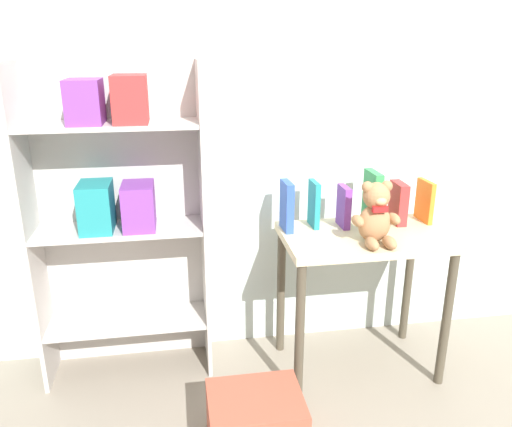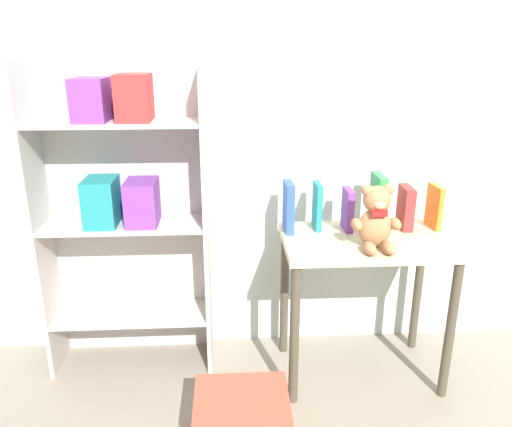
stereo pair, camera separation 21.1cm
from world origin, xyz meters
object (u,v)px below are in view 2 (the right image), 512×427
(book_standing_teal, at_px, (317,206))
(book_standing_green, at_px, (378,202))
(display_table, at_px, (365,261))
(storage_bin, at_px, (242,422))
(book_standing_red, at_px, (406,208))
(book_standing_purple, at_px, (348,210))
(bookshelf_side, at_px, (124,201))
(book_standing_blue, at_px, (289,207))
(book_standing_orange, at_px, (434,206))
(teddy_bear, at_px, (376,219))

(book_standing_teal, distance_m, book_standing_green, 0.26)
(display_table, bearing_deg, book_standing_green, 57.43)
(book_standing_teal, height_order, storage_bin, book_standing_teal)
(display_table, bearing_deg, book_standing_red, 29.18)
(display_table, height_order, book_standing_green, book_standing_green)
(book_standing_purple, bearing_deg, bookshelf_side, 175.29)
(display_table, bearing_deg, book_standing_teal, 146.90)
(book_standing_blue, distance_m, book_standing_green, 0.39)
(book_standing_purple, xyz_separation_m, book_standing_orange, (0.39, 0.01, 0.00))
(book_standing_red, relative_size, storage_bin, 0.54)
(book_standing_red, bearing_deg, book_standing_green, -174.32)
(book_standing_teal, relative_size, storage_bin, 0.59)
(storage_bin, bearing_deg, book_standing_teal, 57.56)
(book_standing_green, bearing_deg, bookshelf_side, 175.92)
(storage_bin, bearing_deg, book_standing_blue, 67.03)
(bookshelf_side, xyz_separation_m, book_standing_teal, (0.85, -0.06, -0.02))
(book_standing_orange, bearing_deg, book_standing_teal, 175.98)
(teddy_bear, distance_m, book_standing_blue, 0.38)
(bookshelf_side, relative_size, storage_bin, 3.99)
(storage_bin, bearing_deg, teddy_bear, 30.70)
(display_table, relative_size, teddy_bear, 2.74)
(bookshelf_side, xyz_separation_m, storage_bin, (0.49, -0.62, -0.68))
(bookshelf_side, distance_m, book_standing_blue, 0.72)
(bookshelf_side, relative_size, book_standing_teal, 6.75)
(bookshelf_side, distance_m, book_standing_teal, 0.85)
(book_standing_blue, bearing_deg, book_standing_orange, -1.30)
(display_table, bearing_deg, book_standing_purple, 122.51)
(book_standing_purple, distance_m, storage_bin, 0.97)
(display_table, bearing_deg, book_standing_blue, 163.17)
(teddy_bear, relative_size, book_standing_green, 1.05)
(book_standing_green, distance_m, storage_bin, 1.06)
(display_table, relative_size, storage_bin, 2.04)
(book_standing_blue, bearing_deg, book_standing_red, -1.39)
(bookshelf_side, bearing_deg, book_standing_orange, -2.93)
(bookshelf_side, relative_size, book_standing_orange, 7.27)
(book_standing_teal, bearing_deg, book_standing_orange, -2.40)
(bookshelf_side, distance_m, storage_bin, 1.04)
(book_standing_blue, height_order, book_standing_green, book_standing_green)
(teddy_bear, relative_size, book_standing_red, 1.38)
(teddy_bear, bearing_deg, display_table, 89.50)
(book_standing_orange, distance_m, storage_bin, 1.22)
(book_standing_red, relative_size, book_standing_orange, 0.98)
(display_table, height_order, book_standing_purple, book_standing_purple)
(teddy_bear, relative_size, storage_bin, 0.75)
(book_standing_green, relative_size, book_standing_orange, 1.29)
(bookshelf_side, height_order, book_standing_red, bookshelf_side)
(book_standing_purple, bearing_deg, book_standing_green, -0.09)
(book_standing_blue, relative_size, book_standing_orange, 1.14)
(book_standing_teal, bearing_deg, storage_bin, -123.24)
(display_table, height_order, book_standing_red, book_standing_red)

